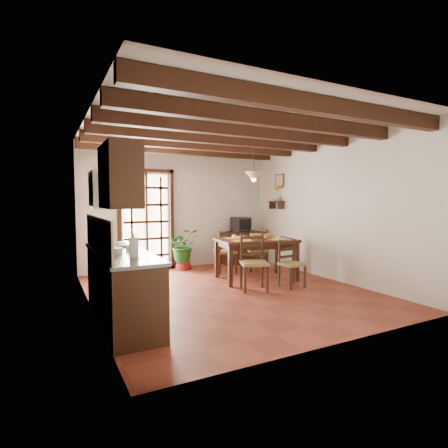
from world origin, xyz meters
TOP-DOWN VIEW (x-y plane):
  - ground_plane at (0.00, 0.00)m, footprint 5.00×5.00m
  - room_shell at (0.00, 0.00)m, footprint 4.52×5.02m
  - ceiling_beams at (0.00, 0.00)m, footprint 4.50×4.34m
  - french_door at (-0.80, 2.45)m, footprint 1.26×0.11m
  - kitchen_counter at (-1.96, -0.60)m, footprint 0.64×2.25m
  - upper_cabinet at (-2.08, -1.30)m, footprint 0.35×0.80m
  - range_hood at (-2.05, -0.05)m, footprint 0.38×0.60m
  - counter_items at (-1.95, -0.51)m, footprint 0.50×1.43m
  - dining_table at (0.91, 0.59)m, footprint 1.64×1.19m
  - chair_near_left at (0.42, -0.12)m, footprint 0.57×0.56m
  - chair_near_right at (1.16, -0.23)m, footprint 0.41×0.40m
  - chair_far_left at (0.66, 1.40)m, footprint 0.49×0.47m
  - chair_far_right at (1.40, 1.29)m, footprint 0.54×0.53m
  - table_setting at (0.91, 0.59)m, footprint 1.10×0.73m
  - table_bowl at (0.66, 0.68)m, footprint 0.28×0.28m
  - sideboard at (1.52, 2.23)m, footprint 0.96×0.47m
  - crt_tv at (1.52, 2.22)m, footprint 0.44×0.41m
  - fuse_box at (1.50, 2.48)m, footprint 0.25×0.03m
  - plant_pot at (-0.02, 2.18)m, footprint 0.37×0.37m
  - potted_plant at (-0.02, 2.18)m, footprint 1.83×1.59m
  - wall_shelf at (2.14, 1.60)m, footprint 0.20×0.42m
  - shelf_vase at (2.14, 1.60)m, footprint 0.15×0.15m
  - shelf_flowers at (2.14, 1.60)m, footprint 0.14×0.14m
  - framed_picture at (2.22, 1.60)m, footprint 0.03×0.32m
  - pendant_lamp at (0.91, 0.69)m, footprint 0.36×0.36m

SIDE VIEW (x-z plane):
  - ground_plane at x=0.00m, z-range 0.00..0.00m
  - plant_pot at x=-0.02m, z-range 0.00..0.22m
  - chair_near_right at x=1.16m, z-range -0.16..0.70m
  - chair_far_left at x=0.66m, z-range -0.17..0.76m
  - chair_far_right at x=1.40m, z-range -0.17..0.76m
  - chair_near_left at x=0.42m, z-range -0.18..0.80m
  - sideboard at x=1.52m, z-range 0.00..0.80m
  - kitchen_counter at x=-1.96m, z-range -0.22..1.16m
  - potted_plant at x=-0.02m, z-range -0.41..1.55m
  - dining_table at x=0.91m, z-range 0.30..1.12m
  - table_bowl at x=0.66m, z-range 0.82..0.87m
  - table_setting at x=0.91m, z-range 0.87..0.96m
  - counter_items at x=-1.95m, z-range 0.83..1.08m
  - crt_tv at x=1.52m, z-range 0.82..1.16m
  - french_door at x=-0.80m, z-range 0.02..2.34m
  - wall_shelf at x=2.14m, z-range 1.41..1.61m
  - shelf_vase at x=2.14m, z-range 1.57..1.73m
  - range_hood at x=-2.05m, z-range 1.46..2.00m
  - fuse_box at x=1.50m, z-range 1.59..1.91m
  - room_shell at x=0.00m, z-range 0.41..3.22m
  - upper_cabinet at x=-2.08m, z-range 1.50..2.20m
  - shelf_flowers at x=2.14m, z-range 1.68..2.04m
  - framed_picture at x=2.22m, z-range 1.89..2.21m
  - pendant_lamp at x=0.91m, z-range 1.66..2.50m
  - ceiling_beams at x=0.00m, z-range 2.59..2.79m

